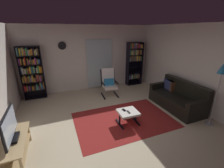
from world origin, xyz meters
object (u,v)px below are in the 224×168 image
(bookshelf_near_sofa, at_px, (134,61))
(ottoman, at_px, (128,113))
(tv_remote, at_px, (129,112))
(lounge_armchair, at_px, (109,82))
(bookshelf_near_tv, at_px, (32,71))
(floor_lamp_by_sofa, at_px, (222,74))
(cell_phone, at_px, (124,110))
(leather_sofa, at_px, (177,98))
(tv_stand, at_px, (15,147))
(wall_clock, at_px, (62,46))
(television, at_px, (10,127))

(bookshelf_near_sofa, distance_m, ottoman, 3.31)
(bookshelf_near_sofa, height_order, tv_remote, bookshelf_near_sofa)
(lounge_armchair, xyz_separation_m, tv_remote, (-0.20, -2.03, -0.16))
(bookshelf_near_tv, bearing_deg, tv_remote, -48.83)
(tv_remote, relative_size, floor_lamp_by_sofa, 0.09)
(tv_remote, distance_m, cell_phone, 0.16)
(leather_sofa, bearing_deg, tv_stand, -172.92)
(tv_stand, distance_m, wall_clock, 3.75)
(television, xyz_separation_m, leather_sofa, (4.50, 0.55, -0.42))
(tv_remote, bearing_deg, cell_phone, 114.78)
(cell_phone, height_order, floor_lamp_by_sofa, floor_lamp_by_sofa)
(tv_stand, bearing_deg, tv_remote, 5.69)
(leather_sofa, height_order, cell_phone, leather_sofa)
(bookshelf_near_tv, distance_m, wall_clock, 1.40)
(bookshelf_near_tv, relative_size, floor_lamp_by_sofa, 1.12)
(bookshelf_near_sofa, bearing_deg, lounge_armchair, -153.16)
(leather_sofa, bearing_deg, television, -173.07)
(cell_phone, relative_size, floor_lamp_by_sofa, 0.08)
(cell_phone, bearing_deg, tv_remote, -68.05)
(tv_stand, bearing_deg, bookshelf_near_tv, 87.24)
(tv_stand, bearing_deg, ottoman, 6.70)
(tv_stand, bearing_deg, leather_sofa, 7.08)
(bookshelf_near_tv, height_order, wall_clock, wall_clock)
(bookshelf_near_sofa, relative_size, leather_sofa, 1.08)
(bookshelf_near_tv, xyz_separation_m, floor_lamp_by_sofa, (4.48, -3.59, 0.38))
(television, relative_size, bookshelf_near_tv, 0.45)
(leather_sofa, height_order, wall_clock, wall_clock)
(ottoman, bearing_deg, lounge_armchair, 84.38)
(bookshelf_near_tv, xyz_separation_m, wall_clock, (1.13, 0.15, 0.83))
(tv_remote, distance_m, wall_clock, 3.53)
(television, bearing_deg, wall_clock, 68.13)
(tv_stand, height_order, ottoman, tv_stand)
(leather_sofa, xyz_separation_m, wall_clock, (-3.23, 2.62, 1.53))
(bookshelf_near_tv, distance_m, tv_remote, 3.75)
(ottoman, bearing_deg, bookshelf_near_sofa, 58.36)
(tv_stand, distance_m, cell_phone, 2.54)
(tv_stand, height_order, lounge_armchair, lounge_armchair)
(tv_stand, bearing_deg, wall_clock, 68.17)
(television, distance_m, leather_sofa, 4.55)
(ottoman, bearing_deg, cell_phone, 128.91)
(tv_stand, bearing_deg, television, 79.78)
(bookshelf_near_sofa, height_order, lounge_armchair, bookshelf_near_sofa)
(tv_remote, xyz_separation_m, wall_clock, (-1.30, 2.92, 1.48))
(television, distance_m, bookshelf_near_tv, 3.04)
(tv_stand, bearing_deg, cell_phone, 9.00)
(bookshelf_near_tv, bearing_deg, television, -92.73)
(tv_remote, bearing_deg, wall_clock, 113.18)
(tv_stand, relative_size, bookshelf_near_sofa, 0.58)
(bookshelf_near_sofa, distance_m, cell_phone, 3.25)
(bookshelf_near_tv, relative_size, bookshelf_near_sofa, 1.00)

